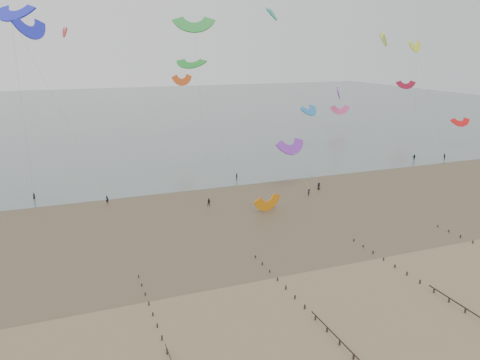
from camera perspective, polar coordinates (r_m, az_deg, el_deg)
name	(u,v)px	position (r m, az deg, el deg)	size (l,w,h in m)	color
ground	(263,300)	(62.41, 2.84, -14.43)	(500.00, 500.00, 0.00)	brown
sea_and_shore	(171,217)	(91.09, -8.35, -4.54)	(500.00, 665.00, 0.03)	#475654
kitesurfer_lead	(107,200)	(101.69, -15.89, -2.30)	(0.63, 0.41, 1.73)	black
kitesurfers	(328,175)	(118.79, 10.63, 0.62)	(110.93, 20.07, 1.85)	black
grounded_kite	(268,210)	(94.18, 3.39, -3.71)	(5.85, 3.07, 4.46)	orange
kites_airborne	(114,84)	(135.13, -15.10, 11.21)	(240.51, 121.25, 38.52)	#F34E8C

